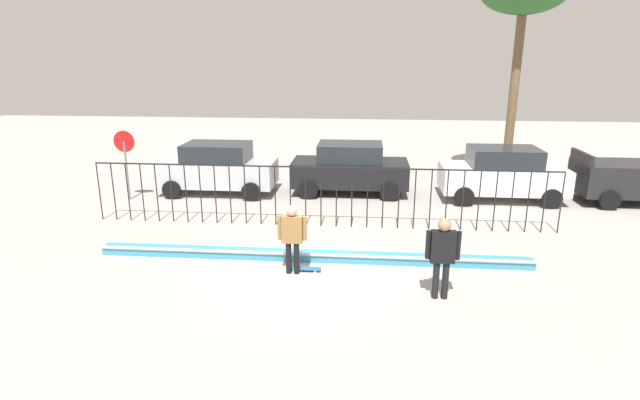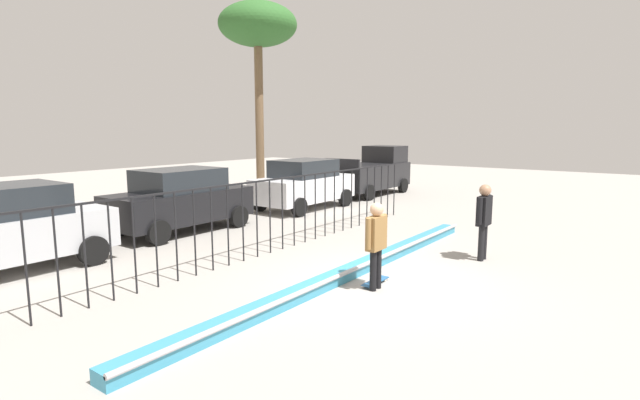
# 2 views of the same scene
# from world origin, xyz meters

# --- Properties ---
(ground_plane) EXTENTS (60.00, 60.00, 0.00)m
(ground_plane) POSITION_xyz_m (0.00, 0.00, 0.00)
(ground_plane) COLOR #9E9991
(bowl_coping_ledge) EXTENTS (11.00, 0.40, 0.27)m
(bowl_coping_ledge) POSITION_xyz_m (0.00, 0.75, 0.12)
(bowl_coping_ledge) COLOR teal
(bowl_coping_ledge) RESTS_ON ground
(perimeter_fence) EXTENTS (14.04, 0.04, 1.86)m
(perimeter_fence) POSITION_xyz_m (-0.00, 3.43, 1.14)
(perimeter_fence) COLOR black
(perimeter_fence) RESTS_ON ground
(skateboarder) EXTENTS (0.69, 0.26, 1.70)m
(skateboarder) POSITION_xyz_m (-0.37, -0.08, 1.02)
(skateboarder) COLOR black
(skateboarder) RESTS_ON ground
(skateboard) EXTENTS (0.80, 0.20, 0.07)m
(skateboard) POSITION_xyz_m (-0.10, 0.08, 0.06)
(skateboard) COLOR #26598C
(skateboard) RESTS_ON ground
(camera_operator) EXTENTS (0.73, 0.27, 1.80)m
(camera_operator) POSITION_xyz_m (2.97, -1.05, 1.08)
(camera_operator) COLOR black
(camera_operator) RESTS_ON ground
(parked_car_silver) EXTENTS (4.30, 2.12, 1.90)m
(parked_car_silver) POSITION_xyz_m (-4.21, 6.89, 0.97)
(parked_car_silver) COLOR #B7BABF
(parked_car_silver) RESTS_ON ground
(parked_car_black) EXTENTS (4.30, 2.12, 1.90)m
(parked_car_black) POSITION_xyz_m (0.74, 7.32, 0.97)
(parked_car_black) COLOR black
(parked_car_black) RESTS_ON ground
(parked_car_white) EXTENTS (4.30, 2.12, 1.90)m
(parked_car_white) POSITION_xyz_m (6.21, 6.91, 0.97)
(parked_car_white) COLOR silver
(parked_car_white) RESTS_ON ground
(pickup_truck) EXTENTS (4.70, 2.12, 2.24)m
(pickup_truck) POSITION_xyz_m (11.38, 6.91, 1.04)
(pickup_truck) COLOR black
(pickup_truck) RESTS_ON ground
(palm_tree_tall) EXTENTS (3.33, 3.33, 8.35)m
(palm_tree_tall) POSITION_xyz_m (7.21, 10.15, 7.27)
(palm_tree_tall) COLOR brown
(palm_tree_tall) RESTS_ON ground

